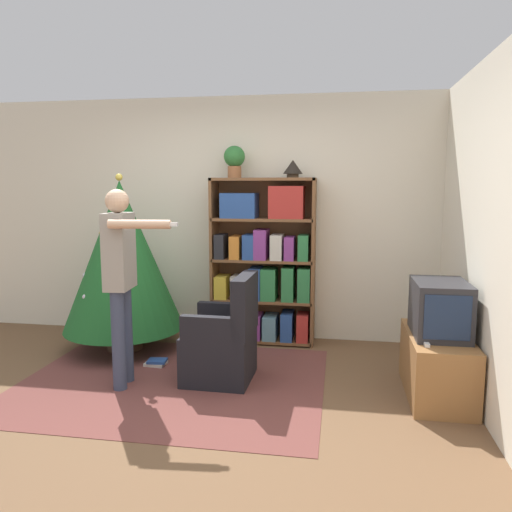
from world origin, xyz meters
TOP-DOWN VIEW (x-y plane):
  - ground_plane at (0.00, 0.00)m, footprint 14.00×14.00m
  - wall_back at (0.00, 2.00)m, footprint 8.00×0.10m
  - area_rug at (-0.28, 0.51)m, footprint 2.56×2.03m
  - bookshelf at (0.32, 1.75)m, footprint 1.08×0.34m
  - tv_stand at (1.88, 0.60)m, footprint 0.46×0.93m
  - television at (1.88, 0.60)m, footprint 0.40×0.57m
  - game_remote at (1.75, 0.32)m, footprint 0.04×0.12m
  - christmas_tree at (-1.04, 1.28)m, footprint 1.20×1.20m
  - armchair at (0.14, 0.64)m, footprint 0.58×0.57m
  - standing_person at (-0.65, 0.38)m, footprint 0.65×0.47m
  - potted_plant at (0.01, 1.76)m, footprint 0.22×0.22m
  - table_lamp at (0.62, 1.76)m, footprint 0.20×0.20m
  - book_pile_near_tree at (-0.56, 0.87)m, footprint 0.20×0.16m

SIDE VIEW (x-z plane):
  - ground_plane at x=0.00m, z-range 0.00..0.00m
  - area_rug at x=-0.28m, z-range 0.00..0.01m
  - book_pile_near_tree at x=-0.56m, z-range 0.00..0.06m
  - tv_stand at x=1.88m, z-range 0.00..0.50m
  - armchair at x=0.14m, z-range -0.14..0.78m
  - game_remote at x=1.75m, z-range 0.50..0.52m
  - television at x=1.88m, z-range 0.50..0.92m
  - bookshelf at x=0.32m, z-range -0.02..1.71m
  - christmas_tree at x=-1.04m, z-range 0.07..1.85m
  - standing_person at x=-0.65m, z-range 0.15..1.78m
  - wall_back at x=0.00m, z-range 0.00..2.60m
  - table_lamp at x=0.62m, z-range 1.75..1.93m
  - potted_plant at x=0.01m, z-range 1.76..2.09m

